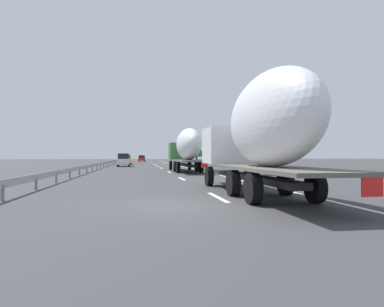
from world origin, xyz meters
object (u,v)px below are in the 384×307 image
(truck_trailing, at_px, (261,130))
(car_white_van, at_px, (124,160))
(car_red_compact, at_px, (142,158))
(car_yellow_coupe, at_px, (126,160))
(car_blue_sedan, at_px, (126,159))
(truck_lead, at_px, (187,148))
(road_sign, at_px, (187,152))

(truck_trailing, relative_size, car_white_van, 2.78)
(car_red_compact, relative_size, car_yellow_coupe, 1.00)
(car_blue_sedan, relative_size, car_yellow_coupe, 0.93)
(truck_lead, distance_m, car_yellow_coupe, 30.56)
(car_blue_sedan, bearing_deg, truck_trailing, -173.13)
(car_white_van, bearing_deg, truck_lead, -159.49)
(car_blue_sedan, relative_size, road_sign, 1.31)
(truck_lead, xyz_separation_m, road_sign, (21.83, -3.10, -0.19))
(car_blue_sedan, xyz_separation_m, road_sign, (-17.35, -10.36, 1.32))
(truck_trailing, distance_m, car_white_van, 40.35)
(truck_trailing, distance_m, car_blue_sedan, 60.75)
(car_white_van, distance_m, road_sign, 10.64)
(car_red_compact, bearing_deg, truck_trailing, -177.36)
(road_sign, bearing_deg, car_white_van, 107.80)
(road_sign, bearing_deg, car_blue_sedan, 30.86)
(car_blue_sedan, bearing_deg, car_red_compact, -8.98)
(car_blue_sedan, distance_m, car_red_compact, 22.26)
(car_yellow_coupe, bearing_deg, truck_trailing, -172.18)
(truck_trailing, xyz_separation_m, car_red_compact, (82.28, 3.79, -1.74))
(car_blue_sedan, xyz_separation_m, car_red_compact, (21.99, -3.48, -0.02))
(truck_lead, xyz_separation_m, car_red_compact, (61.16, 3.79, -1.53))
(car_white_van, height_order, car_red_compact, car_white_van)
(truck_lead, distance_m, car_red_compact, 61.30)
(car_white_van, distance_m, car_yellow_coupe, 11.12)
(truck_lead, bearing_deg, car_red_compact, 3.54)
(car_yellow_coupe, bearing_deg, truck_lead, -166.78)
(truck_lead, relative_size, car_blue_sedan, 3.25)
(car_blue_sedan, bearing_deg, car_white_van, -179.14)
(truck_lead, xyz_separation_m, car_blue_sedan, (39.17, 7.26, -1.51))
(car_blue_sedan, bearing_deg, car_yellow_coupe, -178.28)
(car_white_van, bearing_deg, car_yellow_coupe, 0.13)
(car_white_van, relative_size, car_blue_sedan, 1.10)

